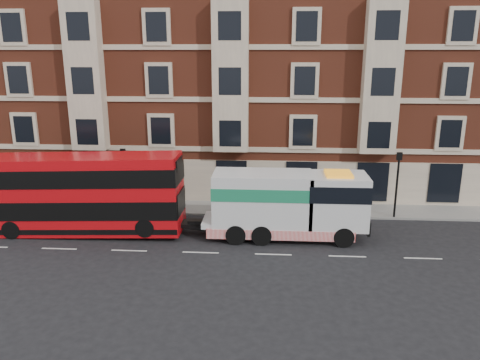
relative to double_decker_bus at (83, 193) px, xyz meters
name	(u,v)px	position (x,y,z in m)	size (l,w,h in m)	color
ground	(201,253)	(7.41, -2.50, -2.54)	(120.00, 120.00, 0.00)	black
sidewalk	(216,208)	(7.41, 5.00, -2.46)	(90.00, 3.00, 0.15)	slate
victorian_terrace	(231,60)	(7.91, 12.50, 7.53)	(45.00, 12.00, 20.40)	brown
lamp_post_west	(124,175)	(1.41, 3.70, 0.14)	(0.35, 0.15, 4.35)	black
lamp_post_east	(397,180)	(19.41, 3.70, 0.14)	(0.35, 0.15, 4.35)	black
double_decker_bus	(83,193)	(0.00, 0.00, 0.00)	(11.84, 2.72, 4.79)	red
tow_truck	(285,204)	(12.06, 0.00, -0.44)	(9.48, 2.80, 3.95)	silver
pedestrian	(44,196)	(-4.38, 3.76, -1.48)	(0.66, 0.43, 1.82)	#1A1D34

